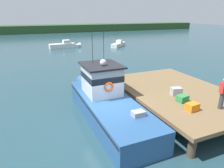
# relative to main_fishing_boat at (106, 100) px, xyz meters

# --- Properties ---
(ground_plane) EXTENTS (200.00, 200.00, 0.00)m
(ground_plane) POSITION_rel_main_fishing_boat_xyz_m (-0.20, -0.72, -1.01)
(ground_plane) COLOR #23424C
(dock) EXTENTS (6.00, 9.00, 1.20)m
(dock) POSITION_rel_main_fishing_boat_xyz_m (4.60, -0.72, 0.07)
(dock) COLOR #4C3D2D
(dock) RESTS_ON ground
(main_fishing_boat) EXTENTS (2.60, 9.81, 4.80)m
(main_fishing_boat) POSITION_rel_main_fishing_boat_xyz_m (0.00, 0.00, 0.00)
(main_fishing_boat) COLOR #285184
(main_fishing_boat) RESTS_ON ground
(crate_single_by_cleat) EXTENTS (0.67, 0.54, 0.36)m
(crate_single_by_cleat) POSITION_rel_main_fishing_boat_xyz_m (3.64, -2.24, 0.37)
(crate_single_by_cleat) COLOR #2D8442
(crate_single_by_cleat) RESTS_ON dock
(crate_stack_mid_dock) EXTENTS (0.69, 0.57, 0.46)m
(crate_stack_mid_dock) POSITION_rel_main_fishing_boat_xyz_m (3.96, -1.34, 0.42)
(crate_stack_mid_dock) COLOR #9E9EA3
(crate_stack_mid_dock) RESTS_ON dock
(crate_single_far) EXTENTS (0.64, 0.50, 0.39)m
(crate_single_far) POSITION_rel_main_fishing_boat_xyz_m (3.33, -3.28, 0.39)
(crate_single_far) COLOR orange
(crate_single_far) RESTS_ON dock
(deckhand_by_the_boat) EXTENTS (0.36, 0.22, 1.63)m
(deckhand_by_the_boat) POSITION_rel_main_fishing_boat_xyz_m (4.81, -3.68, 1.05)
(deckhand_by_the_boat) COLOR #383842
(deckhand_by_the_boat) RESTS_ON dock
(moored_boat_mid_harbor) EXTENTS (5.59, 1.66, 1.41)m
(moored_boat_mid_harbor) POSITION_rel_main_fishing_boat_xyz_m (2.38, 26.52, -0.52)
(moored_boat_mid_harbor) COLOR silver
(moored_boat_mid_harbor) RESTS_ON ground
(moored_boat_near_channel) EXTENTS (4.11, 3.81, 1.19)m
(moored_boat_near_channel) POSITION_rel_main_fishing_boat_xyz_m (12.03, 24.29, -0.60)
(moored_boat_near_channel) COLOR silver
(moored_boat_near_channel) RESTS_ON ground
(far_shoreline) EXTENTS (120.00, 8.00, 2.40)m
(far_shoreline) POSITION_rel_main_fishing_boat_xyz_m (-0.20, 61.28, 0.19)
(far_shoreline) COLOR #284723
(far_shoreline) RESTS_ON ground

